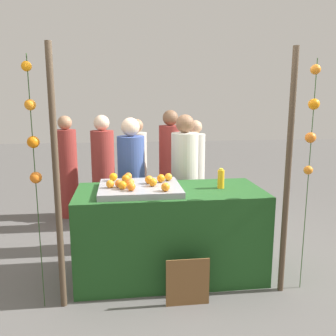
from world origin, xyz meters
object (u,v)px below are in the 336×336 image
orange_1 (110,184)px  vendor_right (184,186)px  stall_counter (170,233)px  orange_0 (119,184)px  juice_bottle (221,179)px  chalkboard_sign (188,283)px  vendor_left (132,189)px

orange_1 → vendor_right: vendor_right is taller
stall_counter → vendor_right: bearing=69.3°
orange_0 → stall_counter: bearing=8.0°
orange_1 → juice_bottle: size_ratio=0.38×
orange_1 → chalkboard_sign: bearing=-37.4°
stall_counter → vendor_right: vendor_right is taller
chalkboard_sign → vendor_left: size_ratio=0.28×
stall_counter → orange_1: (-0.61, -0.08, 0.57)m
orange_0 → juice_bottle: juice_bottle is taller
chalkboard_sign → vendor_left: 1.52m
juice_bottle → vendor_left: (-0.92, 0.73, -0.27)m
orange_0 → vendor_right: (0.81, 0.84, -0.26)m
juice_bottle → vendor_left: size_ratio=0.13×
orange_0 → chalkboard_sign: (0.60, -0.53, -0.82)m
chalkboard_sign → orange_1: bearing=142.6°
orange_1 → vendor_right: (0.89, 0.84, -0.26)m
stall_counter → vendor_right: 0.87m
orange_1 → chalkboard_sign: size_ratio=0.17×
chalkboard_sign → stall_counter: bearing=97.7°
stall_counter → chalkboard_sign: size_ratio=4.17×
orange_0 → orange_1: orange_1 is taller
stall_counter → vendor_right: size_ratio=1.15×
juice_bottle → chalkboard_sign: (-0.46, -0.61, -0.82)m
vendor_left → stall_counter: bearing=-63.0°
orange_1 → stall_counter: bearing=7.6°
orange_1 → vendor_left: bearing=74.4°
juice_bottle → vendor_right: 0.84m
orange_1 → chalkboard_sign: orange_1 is taller
vendor_left → orange_0: bearing=-100.0°
orange_0 → vendor_right: bearing=45.9°
vendor_left → vendor_right: bearing=2.0°
stall_counter → orange_1: size_ratio=24.16×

